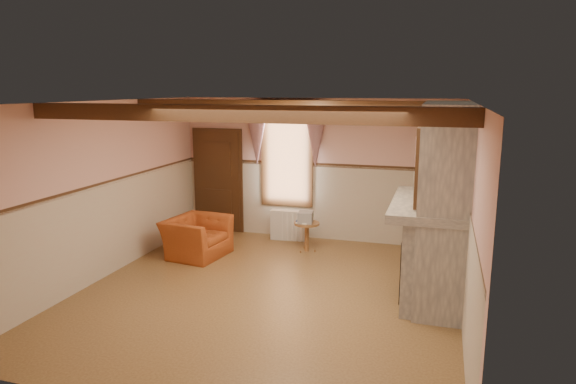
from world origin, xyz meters
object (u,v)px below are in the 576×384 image
(radiator, at_px, (288,225))
(mantel_clock, at_px, (432,187))
(armchair, at_px, (197,237))
(side_table, at_px, (307,237))
(bowl, at_px, (431,195))
(oil_lamp, at_px, (432,185))

(radiator, distance_m, mantel_clock, 3.39)
(armchair, distance_m, side_table, 2.02)
(radiator, height_order, bowl, bowl)
(bowl, height_order, mantel_clock, mantel_clock)
(side_table, bearing_deg, mantel_clock, -24.14)
(mantel_clock, distance_m, oil_lamp, 0.04)
(armchair, distance_m, mantel_clock, 4.20)
(radiator, relative_size, bowl, 1.96)
(oil_lamp, bearing_deg, radiator, 150.09)
(side_table, relative_size, oil_lamp, 1.96)
(side_table, distance_m, bowl, 2.82)
(radiator, height_order, oil_lamp, oil_lamp)
(bowl, relative_size, mantel_clock, 1.49)
(side_table, height_order, bowl, bowl)
(radiator, xyz_separation_m, mantel_clock, (2.74, -1.58, 1.22))
(bowl, distance_m, mantel_clock, 0.32)
(armchair, distance_m, oil_lamp, 4.21)
(mantel_clock, bearing_deg, bowl, -90.00)
(armchair, xyz_separation_m, bowl, (4.03, -0.47, 1.11))
(oil_lamp, bearing_deg, bowl, -90.00)
(armchair, relative_size, side_table, 1.96)
(armchair, bearing_deg, bowl, -88.77)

